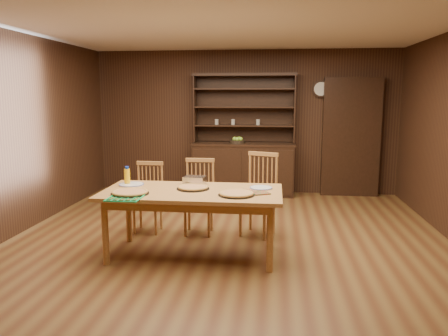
# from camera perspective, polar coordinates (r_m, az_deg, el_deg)

# --- Properties ---
(floor) EXTENTS (6.00, 6.00, 0.00)m
(floor) POSITION_cam_1_polar(r_m,az_deg,el_deg) (5.39, 0.37, -9.92)
(floor) COLOR brown
(floor) RESTS_ON ground
(room_shell) EXTENTS (6.00, 6.00, 6.00)m
(room_shell) POSITION_cam_1_polar(r_m,az_deg,el_deg) (5.09, 0.39, 7.07)
(room_shell) COLOR white
(room_shell) RESTS_ON floor
(china_hutch) EXTENTS (1.84, 0.52, 2.17)m
(china_hutch) POSITION_cam_1_polar(r_m,az_deg,el_deg) (7.92, 2.57, 0.80)
(china_hutch) COLOR black
(china_hutch) RESTS_ON floor
(doorway) EXTENTS (1.00, 0.18, 2.10)m
(doorway) POSITION_cam_1_polar(r_m,az_deg,el_deg) (8.10, 16.23, 3.87)
(doorway) COLOR black
(doorway) RESTS_ON floor
(wall_clock) EXTENTS (0.30, 0.05, 0.30)m
(wall_clock) POSITION_cam_1_polar(r_m,az_deg,el_deg) (8.05, 12.53, 10.05)
(wall_clock) COLOR black
(wall_clock) RESTS_ON room_shell
(dining_table) EXTENTS (1.98, 0.99, 0.75)m
(dining_table) POSITION_cam_1_polar(r_m,az_deg,el_deg) (4.87, -4.17, -3.83)
(dining_table) COLOR #C27E43
(dining_table) RESTS_ON floor
(chair_left) EXTENTS (0.38, 0.36, 0.92)m
(chair_left) POSITION_cam_1_polar(r_m,az_deg,el_deg) (5.89, -9.79, -3.47)
(chair_left) COLOR #B4743E
(chair_left) RESTS_ON floor
(chair_center) EXTENTS (0.41, 0.39, 0.98)m
(chair_center) POSITION_cam_1_polar(r_m,az_deg,el_deg) (5.73, -3.25, -3.41)
(chair_center) COLOR #B4743E
(chair_center) RESTS_ON floor
(chair_right) EXTENTS (0.56, 0.55, 1.06)m
(chair_right) POSITION_cam_1_polar(r_m,az_deg,el_deg) (5.67, 4.70, -3.04)
(chair_right) COLOR #B4743E
(chair_right) RESTS_ON floor
(pizza_left) EXTENTS (0.41, 0.41, 0.04)m
(pizza_left) POSITION_cam_1_polar(r_m,az_deg,el_deg) (4.77, -12.18, -3.13)
(pizza_left) COLOR black
(pizza_left) RESTS_ON dining_table
(pizza_right) EXTENTS (0.39, 0.39, 0.04)m
(pizza_right) POSITION_cam_1_polar(r_m,az_deg,el_deg) (4.61, 1.64, -3.37)
(pizza_right) COLOR black
(pizza_right) RESTS_ON dining_table
(pizza_center) EXTENTS (0.37, 0.37, 0.04)m
(pizza_center) POSITION_cam_1_polar(r_m,az_deg,el_deg) (4.92, -4.06, -2.56)
(pizza_center) COLOR black
(pizza_center) RESTS_ON dining_table
(cooling_rack) EXTENTS (0.33, 0.33, 0.01)m
(cooling_rack) POSITION_cam_1_polar(r_m,az_deg,el_deg) (4.59, -12.78, -3.79)
(cooling_rack) COLOR #0DB458
(cooling_rack) RESTS_ON dining_table
(plate_left) EXTENTS (0.29, 0.29, 0.02)m
(plate_left) POSITION_cam_1_polar(r_m,az_deg,el_deg) (5.24, -12.00, -2.11)
(plate_left) COLOR silver
(plate_left) RESTS_ON dining_table
(plate_right) EXTENTS (0.26, 0.26, 0.02)m
(plate_right) POSITION_cam_1_polar(r_m,az_deg,el_deg) (4.96, 4.86, -2.58)
(plate_right) COLOR silver
(plate_right) RESTS_ON dining_table
(foil_dish) EXTENTS (0.27, 0.21, 0.10)m
(foil_dish) POSITION_cam_1_polar(r_m,az_deg,el_deg) (5.16, -3.84, -1.63)
(foil_dish) COLOR silver
(foil_dish) RESTS_ON dining_table
(juice_bottle) EXTENTS (0.07, 0.07, 0.22)m
(juice_bottle) POSITION_cam_1_polar(r_m,az_deg,el_deg) (5.26, -12.54, -1.04)
(juice_bottle) COLOR yellow
(juice_bottle) RESTS_ON dining_table
(pot_holder_a) EXTENTS (0.24, 0.24, 0.01)m
(pot_holder_a) POSITION_cam_1_polar(r_m,az_deg,el_deg) (4.71, 4.73, -3.26)
(pot_holder_a) COLOR maroon
(pot_holder_a) RESTS_ON dining_table
(pot_holder_b) EXTENTS (0.28, 0.28, 0.02)m
(pot_holder_b) POSITION_cam_1_polar(r_m,az_deg,el_deg) (4.72, 2.95, -3.18)
(pot_holder_b) COLOR maroon
(pot_holder_b) RESTS_ON dining_table
(fruit_bowl) EXTENTS (0.29, 0.29, 0.12)m
(fruit_bowl) POSITION_cam_1_polar(r_m,az_deg,el_deg) (7.81, 1.77, 3.56)
(fruit_bowl) COLOR black
(fruit_bowl) RESTS_ON china_hutch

